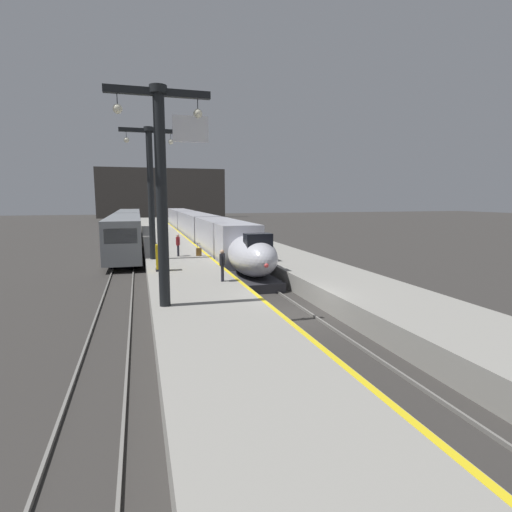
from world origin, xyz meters
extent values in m
plane|color=#33302D|center=(0.00, 0.00, 0.00)|extent=(260.00, 260.00, 0.00)
cube|color=gray|center=(-4.05, 24.75, 0.53)|extent=(4.80, 110.00, 1.05)
cube|color=gray|center=(4.05, 24.75, 0.53)|extent=(4.80, 110.00, 1.05)
cube|color=yellow|center=(-1.77, 24.75, 1.05)|extent=(0.20, 107.80, 0.01)
cube|color=slate|center=(-0.75, 27.50, 0.06)|extent=(0.08, 110.00, 0.12)
cube|color=slate|center=(0.75, 27.50, 0.06)|extent=(0.08, 110.00, 0.12)
cube|color=slate|center=(-8.85, 27.50, 0.06)|extent=(0.08, 110.00, 0.12)
cube|color=slate|center=(-7.35, 27.50, 0.06)|extent=(0.08, 110.00, 0.12)
ellipsoid|color=silver|center=(0.00, 7.46, 1.83)|extent=(2.78, 6.28, 2.56)
cube|color=#28282D|center=(0.00, 7.15, 0.28)|extent=(2.46, 5.33, 0.55)
cube|color=black|center=(0.00, 6.05, 2.90)|extent=(1.59, 1.00, 0.90)
sphere|color=#F24C4C|center=(0.00, 4.40, 1.68)|extent=(0.28, 0.28, 0.28)
cube|color=silver|center=(0.00, 16.34, 2.08)|extent=(2.90, 14.00, 3.05)
cube|color=black|center=(-1.42, 16.34, 2.62)|extent=(0.04, 11.90, 0.80)
cube|color=black|center=(1.42, 16.34, 2.62)|extent=(0.04, 11.90, 0.80)
cube|color=silver|center=(0.00, 16.34, 0.80)|extent=(2.92, 13.30, 0.24)
cube|color=black|center=(0.00, 11.86, 0.28)|extent=(2.03, 2.20, 0.56)
cube|color=black|center=(0.00, 20.82, 0.28)|extent=(2.03, 2.20, 0.56)
cube|color=silver|center=(0.00, 32.94, 2.08)|extent=(2.90, 18.00, 3.05)
cube|color=black|center=(-1.42, 32.94, 2.62)|extent=(0.04, 15.84, 0.80)
cube|color=black|center=(1.42, 32.94, 2.62)|extent=(0.04, 15.84, 0.80)
cube|color=black|center=(0.00, 26.82, 0.28)|extent=(2.03, 2.20, 0.56)
cube|color=black|center=(0.00, 39.06, 0.28)|extent=(2.03, 2.20, 0.56)
cube|color=silver|center=(0.00, 51.54, 2.08)|extent=(2.90, 18.00, 3.05)
cube|color=black|center=(-1.42, 51.54, 2.62)|extent=(0.04, 15.84, 0.80)
cube|color=black|center=(1.42, 51.54, 2.62)|extent=(0.04, 15.84, 0.80)
cube|color=black|center=(0.00, 45.42, 0.28)|extent=(2.03, 2.20, 0.56)
cube|color=black|center=(0.00, 57.66, 0.28)|extent=(2.03, 2.20, 0.56)
cube|color=gray|center=(-8.10, 22.30, 2.15)|extent=(2.85, 18.00, 3.30)
cube|color=black|center=(-8.10, 13.34, 2.75)|extent=(2.28, 0.08, 1.10)
cube|color=black|center=(-9.49, 22.30, 2.65)|extent=(0.04, 15.30, 0.90)
cube|color=black|center=(-6.71, 22.30, 2.65)|extent=(0.04, 15.30, 0.90)
cube|color=black|center=(-8.10, 16.54, 0.26)|extent=(2.00, 2.00, 0.52)
cube|color=black|center=(-8.10, 28.06, 0.26)|extent=(2.00, 2.00, 0.52)
cube|color=gray|center=(-8.10, 40.90, 2.15)|extent=(2.85, 18.00, 3.30)
cylinder|color=black|center=(-5.90, -0.41, 5.36)|extent=(0.44, 0.44, 8.63)
cylinder|color=black|center=(-5.90, -0.41, 9.53)|extent=(0.68, 0.68, 0.30)
cube|color=black|center=(-5.90, -0.41, 9.43)|extent=(4.00, 0.24, 0.28)
cylinder|color=black|center=(-7.40, -0.41, 9.08)|extent=(0.03, 0.03, 0.60)
sphere|color=#EFEACC|center=(-7.40, -0.41, 8.73)|extent=(0.36, 0.36, 0.36)
cylinder|color=black|center=(-4.40, -0.41, 9.08)|extent=(0.03, 0.03, 0.60)
sphere|color=#EFEACC|center=(-4.40, -0.41, 8.73)|extent=(0.36, 0.36, 0.36)
cube|color=silver|center=(-4.70, -0.41, 8.13)|extent=(1.40, 0.08, 1.00)
cylinder|color=black|center=(-5.90, 12.97, 5.70)|extent=(0.44, 0.44, 9.30)
cylinder|color=black|center=(-5.90, 12.97, 10.20)|extent=(0.68, 0.68, 0.30)
cube|color=black|center=(-5.90, 12.97, 10.10)|extent=(4.00, 0.24, 0.28)
cylinder|color=black|center=(-7.40, 12.97, 9.75)|extent=(0.03, 0.03, 0.60)
sphere|color=#EFEACC|center=(-7.40, 12.97, 9.40)|extent=(0.36, 0.36, 0.36)
cylinder|color=black|center=(-4.40, 12.97, 9.75)|extent=(0.03, 0.03, 0.60)
sphere|color=#EFEACC|center=(-4.40, 12.97, 9.40)|extent=(0.36, 0.36, 0.36)
cylinder|color=#23232D|center=(-4.04, 13.85, 1.48)|extent=(0.13, 0.13, 0.85)
cylinder|color=#23232D|center=(-3.98, 14.01, 1.48)|extent=(0.13, 0.13, 0.85)
cube|color=maroon|center=(-4.01, 13.93, 2.21)|extent=(0.33, 0.43, 0.62)
cylinder|color=maroon|center=(-4.09, 13.70, 2.16)|extent=(0.09, 0.09, 0.58)
cylinder|color=maroon|center=(-3.93, 14.15, 2.16)|extent=(0.09, 0.09, 0.58)
sphere|color=tan|center=(-4.01, 13.93, 2.63)|extent=(0.22, 0.22, 0.22)
cylinder|color=#23232D|center=(-2.68, 3.70, 1.48)|extent=(0.13, 0.13, 0.85)
cylinder|color=#23232D|center=(-2.61, 3.85, 1.48)|extent=(0.13, 0.13, 0.85)
cube|color=black|center=(-2.65, 3.77, 2.21)|extent=(0.35, 0.44, 0.62)
cylinder|color=black|center=(-2.74, 3.55, 2.16)|extent=(0.09, 0.09, 0.58)
cylinder|color=black|center=(-2.55, 3.99, 2.16)|extent=(0.09, 0.09, 0.58)
sphere|color=tan|center=(-2.65, 3.77, 2.63)|extent=(0.22, 0.22, 0.22)
cube|color=brown|center=(-2.48, 13.68, 1.35)|extent=(0.40, 0.22, 0.60)
cylinder|color=#262628|center=(-2.58, 13.68, 1.83)|extent=(0.02, 0.02, 0.36)
cylinder|color=#262628|center=(-2.38, 13.68, 1.83)|extent=(0.02, 0.02, 0.36)
cube|color=#262628|center=(-2.48, 13.68, 2.02)|extent=(0.22, 0.03, 0.02)
cube|color=yellow|center=(-5.55, 7.92, 1.85)|extent=(0.70, 0.56, 1.60)
cube|color=black|center=(-5.55, 7.63, 2.20)|extent=(0.40, 0.02, 0.32)
cube|color=black|center=(-5.55, 7.92, 1.11)|extent=(0.76, 0.62, 0.12)
cube|color=#4C4742|center=(0.00, 102.00, 7.00)|extent=(36.00, 2.00, 14.00)
camera|label=1|loc=(-6.80, -16.82, 5.40)|focal=28.14mm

